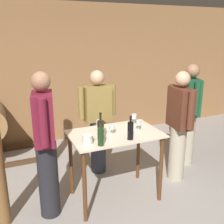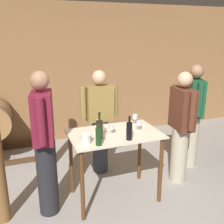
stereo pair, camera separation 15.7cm
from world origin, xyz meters
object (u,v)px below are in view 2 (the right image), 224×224
Objects in this scene: person_visitor_with_scarf at (181,126)px; wine_glass_near_right at (139,124)px; wine_glass_far_side at (135,117)px; wine_bottle_center at (129,130)px; ice_bucket at (86,139)px; person_host at (100,120)px; wine_bottle_left at (100,129)px; person_visitor_bearded at (193,114)px; wine_bottle_far_left at (99,136)px; wine_glass_near_left at (99,123)px; person_visitor_near_door at (45,142)px; wine_glass_near_center at (111,127)px.

wine_glass_near_right is at bearing -172.34° from person_visitor_with_scarf.
wine_bottle_center is at bearing -122.66° from wine_glass_far_side.
wine_bottle_center is 2.35× the size of ice_bucket.
wine_bottle_left is at bearing -107.87° from person_host.
ice_bucket is at bearing -163.06° from person_visitor_bearded.
wine_bottle_far_left is at bearing -108.39° from person_host.
person_host is (0.34, 1.02, -0.18)m from wine_bottle_far_left.
ice_bucket is (-0.25, -0.29, -0.07)m from wine_glass_near_left.
person_visitor_bearded is at bearing 16.94° from ice_bucket.
wine_bottle_far_left is 2.38× the size of ice_bucket.
person_visitor_with_scarf is at bearing 14.70° from wine_bottle_far_left.
person_visitor_with_scarf is (1.01, -0.67, 0.01)m from person_host.
ice_bucket is at bearing -159.20° from wine_bottle_left.
person_visitor_with_scarf reaches higher than ice_bucket.
person_visitor_near_door reaches higher than wine_bottle_center.
wine_glass_near_left is 0.10× the size of person_host.
person_visitor_with_scarf reaches higher than wine_bottle_center.
ice_bucket is at bearing -168.88° from wine_glass_near_right.
person_visitor_near_door is at bearing -169.97° from person_visitor_bearded.
wine_bottle_center is 0.54m from wine_glass_far_side.
ice_bucket is at bearing 170.52° from wine_bottle_center.
ice_bucket is (-0.79, -0.37, -0.06)m from wine_glass_far_side.
wine_glass_near_center is 0.07× the size of person_visitor_near_door.
ice_bucket is 1.03m from person_host.
ice_bucket is at bearing -130.76° from wine_glass_near_left.
wine_bottle_far_left is 0.18× the size of person_visitor_bearded.
person_host is 0.99× the size of person_visitor_with_scarf.
wine_glass_far_side reaches higher than wine_glass_near_center.
wine_glass_far_side is 1.16m from person_visitor_bearded.
person_visitor_with_scarf is at bearing -10.36° from wine_glass_far_side.
wine_bottle_far_left is at bearing -26.04° from person_visitor_near_door.
person_host is (0.09, 0.76, -0.16)m from wine_glass_near_center.
person_visitor_near_door is (-1.24, -0.20, -0.11)m from wine_glass_far_side.
person_host reaches higher than wine_glass_far_side.
person_visitor_bearded is at bearing -12.64° from person_host.
person_visitor_with_scarf reaches higher than wine_bottle_far_left.
wine_bottle_center is (0.38, 0.03, 0.00)m from wine_bottle_far_left.
wine_glass_far_side is 0.09× the size of person_host.
wine_glass_near_center is 1.62m from person_visitor_bearded.
person_host is at bearing 121.35° from wine_glass_far_side.
wine_glass_near_left is 1.71m from person_visitor_bearded.
wine_glass_far_side is 0.09× the size of person_visitor_near_door.
wine_glass_far_side is 1.26m from person_visitor_near_door.
person_visitor_near_door is at bearing -170.83° from wine_glass_far_side.
person_host reaches higher than wine_glass_near_left.
wine_glass_near_right is at bearing 22.36° from wine_bottle_far_left.
wine_bottle_left is 2.18× the size of wine_glass_far_side.
wine_glass_near_center is at bearing -175.45° from person_visitor_with_scarf.
person_visitor_near_door is (-0.45, 0.17, -0.05)m from ice_bucket.
wine_glass_far_side is at bearing 24.82° from ice_bucket.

